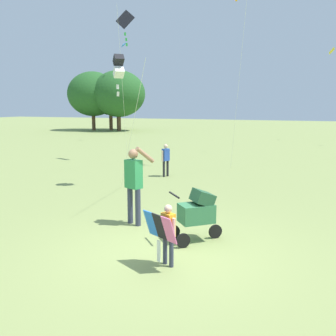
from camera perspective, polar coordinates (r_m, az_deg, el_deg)
ground_plane at (r=6.98m, az=0.08°, el=-12.58°), size 120.00×120.00×0.00m
treeline_distant at (r=36.83m, az=-1.27°, el=11.07°), size 39.72×5.89×6.00m
child_with_butterfly_kite at (r=6.20m, az=-0.23°, el=-9.31°), size 0.68×0.50×1.04m
person_adult_flyer at (r=8.26m, az=-5.20°, el=-1.75°), size 0.65×0.50×1.76m
stroller at (r=7.34m, az=4.47°, el=-6.47°), size 1.01×0.94×1.03m
kite_adult_black at (r=12.01m, az=-7.47°, el=14.94°), size 2.62×3.34×4.16m
kite_orange_delta at (r=17.90m, az=-6.54°, el=20.83°), size 1.98×3.55×6.85m
person_sitting_far at (r=13.84m, az=-0.35°, el=1.59°), size 0.26×0.36×1.21m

